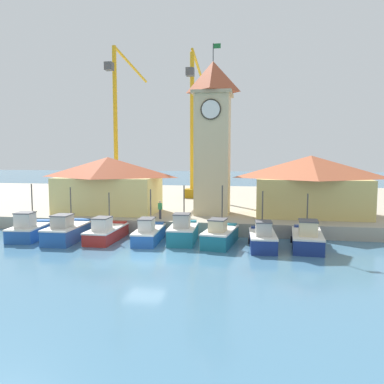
{
  "coord_description": "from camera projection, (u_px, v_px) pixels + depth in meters",
  "views": [
    {
      "loc": [
        7.1,
        -23.0,
        6.61
      ],
      "look_at": [
        1.47,
        9.64,
        3.5
      ],
      "focal_mm": 35.0,
      "sensor_mm": 36.0,
      "label": 1
    }
  ],
  "objects": [
    {
      "name": "port_crane_near",
      "position": [
        117.0,
        137.0,
        50.17
      ],
      "size": [
        2.63,
        11.41,
        20.05
      ],
      "color": "#976E11",
      "rests_on": "quay_wharf"
    },
    {
      "name": "fishing_boat_left_inner",
      "position": [
        106.0,
        232.0,
        29.66
      ],
      "size": [
        2.06,
        5.04,
        3.76
      ],
      "color": "#AD2823",
      "rests_on": "ground"
    },
    {
      "name": "clock_tower",
      "position": [
        213.0,
        135.0,
        35.56
      ],
      "size": [
        3.69,
        3.69,
        16.03
      ],
      "color": "beige",
      "rests_on": "quay_wharf"
    },
    {
      "name": "quay_wharf",
      "position": [
        204.0,
        201.0,
        51.46
      ],
      "size": [
        120.0,
        40.0,
        1.12
      ],
      "primitive_type": "cube",
      "color": "#A89E89",
      "rests_on": "ground"
    },
    {
      "name": "port_crane_far",
      "position": [
        193.0,
        139.0,
        50.11
      ],
      "size": [
        2.0,
        11.37,
        19.68
      ],
      "color": "#976E11",
      "rests_on": "quay_wharf"
    },
    {
      "name": "ground_plane",
      "position": [
        145.0,
        259.0,
        24.39
      ],
      "size": [
        300.0,
        300.0,
        0.0
      ],
      "primitive_type": "plane",
      "color": "teal"
    },
    {
      "name": "dock_worker_near_tower",
      "position": [
        160.0,
        209.0,
        33.18
      ],
      "size": [
        0.34,
        0.22,
        1.62
      ],
      "color": "#33333D",
      "rests_on": "quay_wharf"
    },
    {
      "name": "fishing_boat_center",
      "position": [
        183.0,
        232.0,
        28.94
      ],
      "size": [
        2.23,
        4.19,
        4.4
      ],
      "color": "#196B7F",
      "rests_on": "ground"
    },
    {
      "name": "fishing_boat_mid_left",
      "position": [
        149.0,
        233.0,
        29.23
      ],
      "size": [
        2.06,
        5.05,
        4.06
      ],
      "color": "#2356A8",
      "rests_on": "ground"
    },
    {
      "name": "fishing_boat_right_inner",
      "position": [
        262.0,
        239.0,
        27.03
      ],
      "size": [
        2.08,
        4.48,
        4.12
      ],
      "color": "navy",
      "rests_on": "ground"
    },
    {
      "name": "warehouse_left",
      "position": [
        108.0,
        184.0,
        37.03
      ],
      "size": [
        10.05,
        5.87,
        5.48
      ],
      "color": "#E5D17A",
      "rests_on": "quay_wharf"
    },
    {
      "name": "fishing_boat_left_outer",
      "position": [
        68.0,
        231.0,
        29.45
      ],
      "size": [
        2.32,
        5.09,
        4.21
      ],
      "color": "#2356A8",
      "rests_on": "ground"
    },
    {
      "name": "warehouse_right",
      "position": [
        310.0,
        185.0,
        35.11
      ],
      "size": [
        10.36,
        6.75,
        5.62
      ],
      "color": "tan",
      "rests_on": "quay_wharf"
    },
    {
      "name": "fishing_boat_right_outer",
      "position": [
        307.0,
        238.0,
        27.06
      ],
      "size": [
        2.47,
        5.14,
        3.93
      ],
      "color": "navy",
      "rests_on": "ground"
    },
    {
      "name": "fishing_boat_far_left",
      "position": [
        30.0,
        230.0,
        30.18
      ],
      "size": [
        2.65,
        4.47,
        4.43
      ],
      "color": "#2356A8",
      "rests_on": "ground"
    },
    {
      "name": "fishing_boat_mid_right",
      "position": [
        220.0,
        235.0,
        28.09
      ],
      "size": [
        2.59,
        4.8,
        4.46
      ],
      "color": "#196B7F",
      "rests_on": "ground"
    }
  ]
}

